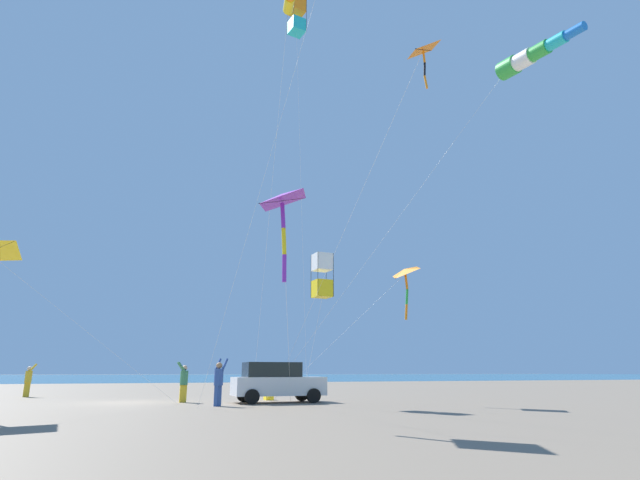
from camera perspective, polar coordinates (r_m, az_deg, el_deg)
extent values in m
plane|color=#756654|center=(26.60, -21.07, -16.85)|extent=(600.00, 600.00, 0.00)
cube|color=#285B7A|center=(191.56, -20.66, -14.28)|extent=(240.00, 600.00, 0.01)
cube|color=silver|center=(24.97, -4.76, -16.22)|extent=(1.88, 4.31, 0.84)
cube|color=black|center=(24.87, -5.51, -14.45)|extent=(1.65, 2.59, 0.68)
cylinder|color=black|center=(26.28, -2.10, -17.10)|extent=(0.22, 0.66, 0.66)
cylinder|color=black|center=(24.53, -0.74, -17.27)|extent=(0.22, 0.66, 0.66)
cylinder|color=black|center=(25.55, -8.65, -17.01)|extent=(0.22, 0.66, 0.66)
cylinder|color=black|center=(23.74, -7.74, -17.23)|extent=(0.22, 0.66, 0.66)
cube|color=yellow|center=(27.35, -5.86, -17.26)|extent=(0.60, 0.40, 0.36)
cube|color=white|center=(27.34, -5.85, -16.82)|extent=(0.62, 0.42, 0.06)
cube|color=#335199|center=(22.69, -11.55, -16.96)|extent=(0.36, 0.34, 0.84)
cylinder|color=#335199|center=(22.67, -11.44, -15.02)|extent=(0.54, 0.54, 0.70)
sphere|color=#A37551|center=(22.67, -11.38, -13.81)|extent=(0.26, 0.26, 0.26)
cylinder|color=#335199|center=(22.91, -11.51, -13.69)|extent=(0.39, 0.36, 0.53)
cylinder|color=#335199|center=(22.72, -10.76, -13.72)|extent=(0.39, 0.36, 0.53)
cube|color=gold|center=(34.78, -30.37, -14.47)|extent=(0.22, 0.34, 0.80)
cylinder|color=gold|center=(34.77, -30.21, -13.27)|extent=(0.44, 0.44, 0.66)
sphere|color=beige|center=(34.77, -30.11, -12.53)|extent=(0.25, 0.25, 0.25)
cylinder|color=gold|center=(34.94, -29.85, -12.49)|extent=(0.18, 0.42, 0.50)
cylinder|color=gold|center=(34.61, -29.82, -12.49)|extent=(0.18, 0.42, 0.50)
cube|color=gold|center=(25.82, -15.30, -16.49)|extent=(0.17, 0.32, 0.80)
cylinder|color=#3D7F51|center=(25.80, -15.19, -14.87)|extent=(0.38, 0.38, 0.66)
sphere|color=tan|center=(25.80, -15.12, -13.85)|extent=(0.25, 0.25, 0.25)
cylinder|color=#3D7F51|center=(25.62, -15.43, -13.73)|extent=(0.12, 0.41, 0.50)
cylinder|color=#3D7F51|center=(25.94, -15.53, -13.73)|extent=(0.12, 0.41, 0.50)
pyramid|color=orange|center=(17.19, 11.59, 20.60)|extent=(1.12, 0.93, 0.33)
cylinder|color=black|center=(17.17, 11.65, 20.43)|extent=(0.31, 0.77, 0.34)
cylinder|color=orange|center=(17.02, 11.74, 19.71)|extent=(0.11, 0.11, 0.44)
cylinder|color=black|center=(16.79, 11.81, 18.45)|extent=(0.12, 0.08, 0.44)
cylinder|color=orange|center=(16.58, 11.93, 17.16)|extent=(0.10, 0.14, 0.44)
cylinder|color=white|center=(20.77, 0.95, -3.13)|extent=(14.46, 0.93, 11.18)
pyramid|color=purple|center=(15.61, -4.40, 4.87)|extent=(2.02, 1.53, 0.54)
cylinder|color=black|center=(15.59, -4.31, 4.49)|extent=(0.32, 1.56, 0.49)
cylinder|color=purple|center=(15.40, -4.24, 2.77)|extent=(0.24, 0.21, 0.83)
cylinder|color=yellow|center=(15.14, -4.12, -0.16)|extent=(0.19, 0.21, 0.83)
cylinder|color=purple|center=(14.96, -4.08, -3.22)|extent=(0.20, 0.19, 0.83)
cylinder|color=white|center=(20.13, -3.72, -9.52)|extent=(10.11, 3.42, 6.47)
cube|color=orange|center=(32.03, -2.64, 24.89)|extent=(0.95, 0.95, 0.82)
cube|color=#1EB7C6|center=(31.22, -2.67, 23.05)|extent=(0.95, 0.95, 0.82)
cylinder|color=black|center=(31.49, -1.55, 24.16)|extent=(0.02, 0.02, 2.12)
cylinder|color=black|center=(32.05, -2.33, 23.36)|extent=(0.02, 0.02, 2.12)
cylinder|color=black|center=(31.19, -2.99, 24.62)|extent=(0.02, 0.02, 2.12)
cylinder|color=black|center=(31.76, -3.74, 23.80)|extent=(0.02, 0.02, 2.12)
cylinder|color=white|center=(28.17, -2.09, 3.15)|extent=(3.84, 2.07, 20.12)
cylinder|color=green|center=(21.53, 20.67, 17.84)|extent=(0.84, 0.82, 0.77)
cylinder|color=white|center=(21.13, 22.15, 18.47)|extent=(0.82, 0.72, 0.67)
cylinder|color=green|center=(20.76, 23.70, 19.11)|extent=(0.80, 0.62, 0.58)
cylinder|color=#1EB7C6|center=(20.40, 25.31, 19.76)|extent=(0.78, 0.52, 0.48)
cylinder|color=blue|center=(20.06, 27.00, 20.42)|extent=(0.76, 0.42, 0.38)
cylinder|color=white|center=(22.61, 5.42, -2.30)|extent=(12.44, 6.00, 12.52)
pyramid|color=orange|center=(24.42, 9.58, -3.48)|extent=(1.71, 1.18, 0.67)
cylinder|color=black|center=(24.43, 9.67, -3.68)|extent=(0.17, 1.27, 0.72)
cylinder|color=orange|center=(24.38, 9.78, -4.69)|extent=(0.15, 0.21, 0.73)
cylinder|color=green|center=(24.31, 9.85, -6.38)|extent=(0.22, 0.18, 0.73)
cylinder|color=orange|center=(24.24, 9.78, -8.08)|extent=(0.19, 0.21, 0.73)
cylinder|color=white|center=(24.64, 2.06, -11.09)|extent=(3.97, 5.44, 5.96)
cylinder|color=yellow|center=(22.60, -3.56, 25.17)|extent=(0.93, 0.55, 0.48)
cylinder|color=white|center=(24.49, -5.98, 0.75)|extent=(11.69, 1.67, 15.84)
cylinder|color=white|center=(19.13, -6.26, 7.55)|extent=(8.08, 3.01, 17.27)
cylinder|color=white|center=(21.66, -24.21, -10.13)|extent=(3.84, 7.03, 5.35)
cube|color=white|center=(22.79, 0.24, -2.54)|extent=(0.82, 0.82, 0.76)
cube|color=yellow|center=(22.56, 0.24, -5.58)|extent=(0.82, 0.82, 0.76)
cylinder|color=black|center=(22.49, 1.54, -3.96)|extent=(0.02, 0.02, 1.99)
cylinder|color=black|center=(23.16, 0.71, -4.29)|extent=(0.02, 0.02, 1.99)
cylinder|color=black|center=(22.17, -0.25, -3.81)|extent=(0.02, 0.02, 1.99)
cylinder|color=black|center=(22.86, -1.03, -4.14)|extent=(0.02, 0.02, 1.99)
cylinder|color=white|center=(26.26, -0.98, -12.78)|extent=(7.83, 1.71, 4.63)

